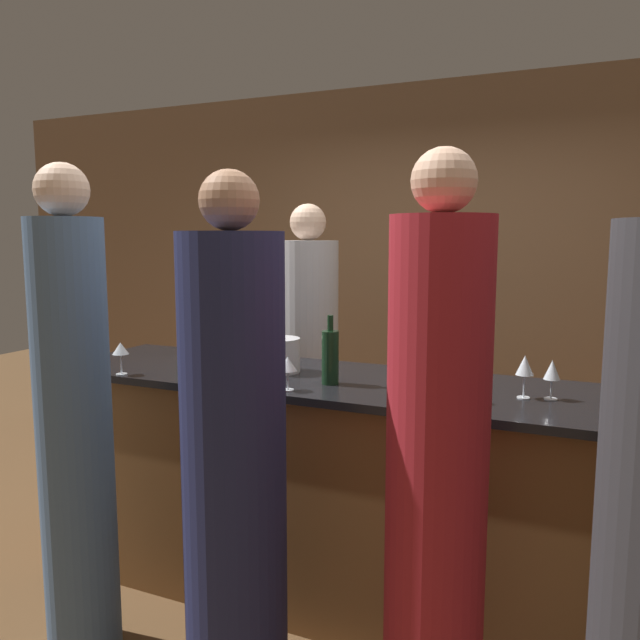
{
  "coord_description": "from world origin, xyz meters",
  "views": [
    {
      "loc": [
        0.94,
        -2.58,
        1.71
      ],
      "look_at": [
        -0.25,
        0.1,
        1.32
      ],
      "focal_mm": 35.0,
      "sensor_mm": 36.0,
      "label": 1
    }
  ],
  "objects_px": {
    "guest_2": "(436,483)",
    "ice_bucket": "(279,355)",
    "bartender": "(308,374)",
    "guest_0": "(75,430)",
    "wine_bottle_0": "(330,356)",
    "wine_bottle_2": "(184,332)",
    "guest_1": "(234,464)"
  },
  "relations": [
    {
      "from": "bartender",
      "to": "wine_bottle_0",
      "type": "bearing_deg",
      "value": 120.36
    },
    {
      "from": "guest_1",
      "to": "wine_bottle_0",
      "type": "bearing_deg",
      "value": 80.13
    },
    {
      "from": "wine_bottle_0",
      "to": "ice_bucket",
      "type": "height_order",
      "value": "wine_bottle_0"
    },
    {
      "from": "guest_0",
      "to": "wine_bottle_0",
      "type": "height_order",
      "value": "guest_0"
    },
    {
      "from": "guest_1",
      "to": "bartender",
      "type": "bearing_deg",
      "value": 105.15
    },
    {
      "from": "guest_0",
      "to": "wine_bottle_2",
      "type": "bearing_deg",
      "value": 101.09
    },
    {
      "from": "wine_bottle_0",
      "to": "wine_bottle_2",
      "type": "bearing_deg",
      "value": 161.8
    },
    {
      "from": "guest_2",
      "to": "wine_bottle_0",
      "type": "bearing_deg",
      "value": 136.66
    },
    {
      "from": "wine_bottle_0",
      "to": "wine_bottle_2",
      "type": "height_order",
      "value": "wine_bottle_2"
    },
    {
      "from": "guest_0",
      "to": "wine_bottle_2",
      "type": "relative_size",
      "value": 6.43
    },
    {
      "from": "ice_bucket",
      "to": "guest_1",
      "type": "bearing_deg",
      "value": -74.53
    },
    {
      "from": "guest_1",
      "to": "ice_bucket",
      "type": "bearing_deg",
      "value": 105.47
    },
    {
      "from": "bartender",
      "to": "wine_bottle_2",
      "type": "xyz_separation_m",
      "value": [
        -0.5,
        -0.55,
        0.3
      ]
    },
    {
      "from": "guest_1",
      "to": "guest_2",
      "type": "relative_size",
      "value": 0.98
    },
    {
      "from": "guest_2",
      "to": "ice_bucket",
      "type": "height_order",
      "value": "guest_2"
    },
    {
      "from": "guest_2",
      "to": "wine_bottle_0",
      "type": "distance_m",
      "value": 0.88
    },
    {
      "from": "wine_bottle_0",
      "to": "ice_bucket",
      "type": "xyz_separation_m",
      "value": [
        -0.32,
        0.13,
        -0.04
      ]
    },
    {
      "from": "bartender",
      "to": "guest_0",
      "type": "distance_m",
      "value": 1.58
    },
    {
      "from": "guest_1",
      "to": "wine_bottle_2",
      "type": "relative_size",
      "value": 6.26
    },
    {
      "from": "bartender",
      "to": "ice_bucket",
      "type": "height_order",
      "value": "bartender"
    },
    {
      "from": "ice_bucket",
      "to": "guest_2",
      "type": "bearing_deg",
      "value": -37.27
    },
    {
      "from": "guest_2",
      "to": "wine_bottle_2",
      "type": "relative_size",
      "value": 6.38
    },
    {
      "from": "guest_1",
      "to": "guest_0",
      "type": "bearing_deg",
      "value": -176.9
    },
    {
      "from": "guest_2",
      "to": "wine_bottle_0",
      "type": "xyz_separation_m",
      "value": [
        -0.61,
        0.58,
        0.26
      ]
    },
    {
      "from": "guest_1",
      "to": "wine_bottle_0",
      "type": "height_order",
      "value": "guest_1"
    },
    {
      "from": "guest_0",
      "to": "guest_2",
      "type": "relative_size",
      "value": 1.01
    },
    {
      "from": "guest_1",
      "to": "guest_2",
      "type": "xyz_separation_m",
      "value": [
        0.72,
        0.05,
        0.03
      ]
    },
    {
      "from": "bartender",
      "to": "guest_0",
      "type": "xyz_separation_m",
      "value": [
        -0.31,
        -1.55,
        0.06
      ]
    },
    {
      "from": "guest_0",
      "to": "wine_bottle_0",
      "type": "distance_m",
      "value": 1.09
    },
    {
      "from": "guest_0",
      "to": "bartender",
      "type": "bearing_deg",
      "value": 78.78
    },
    {
      "from": "guest_2",
      "to": "wine_bottle_0",
      "type": "relative_size",
      "value": 6.48
    },
    {
      "from": "wine_bottle_0",
      "to": "wine_bottle_2",
      "type": "relative_size",
      "value": 0.98
    }
  ]
}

